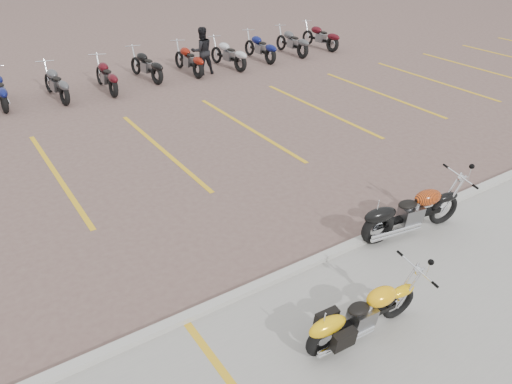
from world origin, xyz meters
TOP-DOWN VIEW (x-y plane):
  - ground at (0.00, 0.00)m, footprint 100.00×100.00m
  - concrete_apron at (0.00, -4.50)m, footprint 60.00×5.00m
  - curb at (0.00, -2.00)m, footprint 60.00×0.18m
  - parking_stripes at (0.00, 4.00)m, footprint 38.00×5.50m
  - yellow_cruiser at (-0.27, -3.68)m, footprint 2.03×0.32m
  - flame_cruiser at (2.39, -2.24)m, footprint 2.25×0.53m
  - person_b at (4.13, 9.39)m, footprint 0.93×0.77m
  - bg_bike_row at (1.21, 9.66)m, footprint 18.89×2.03m

SIDE VIEW (x-z plane):
  - ground at x=0.00m, z-range 0.00..0.00m
  - parking_stripes at x=0.00m, z-range 0.00..0.01m
  - concrete_apron at x=0.00m, z-range 0.00..0.01m
  - curb at x=0.00m, z-range 0.00..0.12m
  - yellow_cruiser at x=-0.27m, z-range 0.00..0.83m
  - flame_cruiser at x=2.39m, z-range 0.00..0.93m
  - bg_bike_row at x=1.21m, z-range 0.00..1.10m
  - person_b at x=4.13m, z-range 0.00..1.75m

